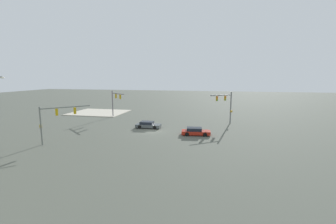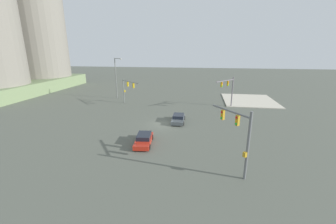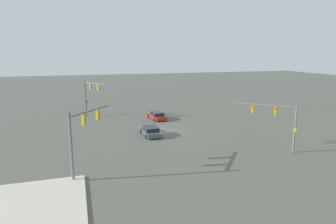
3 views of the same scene
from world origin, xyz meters
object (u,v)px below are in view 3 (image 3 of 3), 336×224
Objects in this scene: traffic_signal_near_corner at (89,93)px; sedan_car_waiting_far at (157,116)px; traffic_signal_opposite_side at (82,129)px; traffic_signal_cross_street at (277,117)px; sedan_car_approaching at (151,131)px.

sedan_car_waiting_far is (5.01, 10.25, -3.57)m from traffic_signal_near_corner.
traffic_signal_near_corner is 11.95m from sedan_car_waiting_far.
traffic_signal_opposite_side reaches higher than traffic_signal_cross_street.
traffic_signal_near_corner reaches higher than traffic_signal_cross_street.
traffic_signal_opposite_side is at bearing 138.76° from sedan_car_approaching.
traffic_signal_near_corner is 1.19× the size of traffic_signal_cross_street.
traffic_signal_opposite_side is at bearing 44.78° from traffic_signal_cross_street.
traffic_signal_cross_street is 1.12× the size of sedan_car_waiting_far.
traffic_signal_opposite_side is 13.99m from sedan_car_approaching.
traffic_signal_cross_street reaches higher than sedan_car_approaching.
sedan_car_approaching is (-10.35, 8.71, -3.59)m from traffic_signal_opposite_side.
sedan_car_approaching is (-9.85, -11.76, -3.22)m from traffic_signal_cross_street.
traffic_signal_opposite_side is 1.34× the size of sedan_car_approaching.
traffic_signal_near_corner is 30.31m from traffic_signal_cross_street.
traffic_signal_cross_street is 15.68m from sedan_car_approaching.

